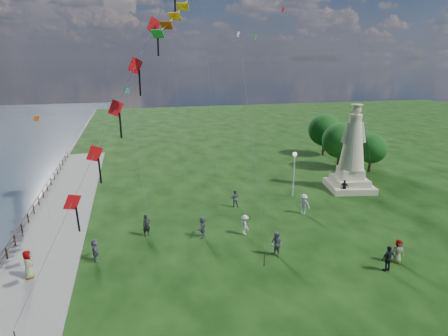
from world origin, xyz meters
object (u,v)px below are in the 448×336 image
object	(u,v)px
person_10	(28,266)
person_3	(388,259)
person_1	(276,244)
lamppost	(294,165)
statue	(352,158)
person_5	(95,250)
person_11	(202,227)
person_4	(398,251)
person_6	(147,225)
person_8	(304,204)
person_9	(344,187)
person_7	(235,198)
person_2	(245,225)

from	to	relation	value
person_10	person_3	bearing A→B (deg)	-101.78
person_1	lamppost	bearing A→B (deg)	128.42
statue	person_5	xyz separation A→B (m)	(-24.91, -8.87, -2.59)
statue	person_3	size ratio (longest dim) A/B	5.01
person_3	person_10	xyz separation A→B (m)	(-22.29, 4.62, 0.03)
person_11	person_4	bearing A→B (deg)	81.84
person_5	person_6	xyz separation A→B (m)	(3.57, 2.92, 0.10)
person_8	person_5	bearing A→B (deg)	-120.44
statue	lamppost	xyz separation A→B (m)	(-6.77, -0.71, -0.05)
lamppost	person_5	distance (m)	20.06
lamppost	person_9	xyz separation A→B (m)	(5.26, -0.73, -2.54)
lamppost	person_11	distance (m)	12.50
person_1	person_11	world-z (taller)	person_1
person_7	person_3	bearing A→B (deg)	134.27
statue	person_11	bearing A→B (deg)	-146.16
person_3	person_5	xyz separation A→B (m)	(-18.46, 5.99, -0.11)
person_8	person_9	distance (m)	7.03
person_8	person_2	bearing A→B (deg)	-110.62
person_6	person_3	bearing A→B (deg)	-54.75
person_5	person_8	distance (m)	17.74
lamppost	person_7	xyz separation A→B (m)	(-6.34, -1.13, -2.48)
person_3	person_7	distance (m)	14.61
person_3	person_4	xyz separation A→B (m)	(1.34, 0.78, -0.06)
person_2	person_3	size ratio (longest dim) A/B	0.90
person_9	person_2	bearing A→B (deg)	-129.96
statue	person_11	world-z (taller)	statue
person_6	person_11	size ratio (longest dim) A/B	1.05
person_11	statue	bearing A→B (deg)	134.34
person_1	person_10	bearing A→B (deg)	-116.16
person_8	person_9	world-z (taller)	person_8
statue	person_1	xyz separation A→B (m)	(-12.75, -11.34, -2.46)
person_4	person_5	bearing A→B (deg)	176.62
person_5	statue	bearing A→B (deg)	-79.56
person_3	person_9	xyz separation A→B (m)	(4.95, 13.42, -0.11)
person_3	person_8	world-z (taller)	person_8
statue	person_11	distance (m)	18.78
person_9	person_11	distance (m)	16.68
lamppost	person_9	size ratio (longest dim) A/B	2.95
person_4	person_11	distance (m)	13.89
lamppost	person_6	world-z (taller)	lamppost
person_5	person_8	bearing A→B (deg)	-86.26
statue	person_9	distance (m)	3.32
statue	person_8	xyz separation A→B (m)	(-7.62, -4.91, -2.45)
person_6	person_2	bearing A→B (deg)	-35.79
person_8	person_1	bearing A→B (deg)	-81.95
statue	person_2	xyz separation A→B (m)	(-13.87, -7.53, -2.56)
person_6	person_11	distance (m)	4.35
person_2	person_4	bearing A→B (deg)	-138.00
person_1	person_8	world-z (taller)	person_8
person_9	person_10	size ratio (longest dim) A/B	0.85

